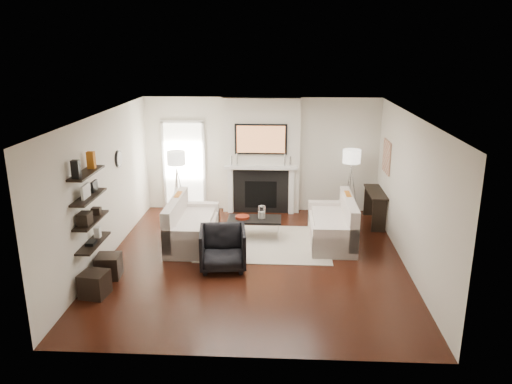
{
  "coord_description": "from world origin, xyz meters",
  "views": [
    {
      "loc": [
        0.48,
        -8.53,
        3.88
      ],
      "look_at": [
        0.0,
        0.6,
        1.15
      ],
      "focal_mm": 35.0,
      "sensor_mm": 36.0,
      "label": 1
    }
  ],
  "objects_px": {
    "armchair": "(223,246)",
    "lamp_left_shade": "(176,158)",
    "lamp_right_shade": "(352,156)",
    "coffee_table": "(254,219)",
    "ottoman_near": "(109,266)",
    "loveseat_left_base": "(193,233)",
    "loveseat_right_base": "(331,232)"
  },
  "relations": [
    {
      "from": "coffee_table",
      "to": "ottoman_near",
      "type": "distance_m",
      "value": 3.11
    },
    {
      "from": "armchair",
      "to": "coffee_table",
      "type": "bearing_deg",
      "value": 65.27
    },
    {
      "from": "armchair",
      "to": "lamp_right_shade",
      "type": "distance_m",
      "value": 3.99
    },
    {
      "from": "loveseat_left_base",
      "to": "ottoman_near",
      "type": "height_order",
      "value": "loveseat_left_base"
    },
    {
      "from": "loveseat_right_base",
      "to": "armchair",
      "type": "xyz_separation_m",
      "value": [
        -2.05,
        -1.35,
        0.2
      ]
    },
    {
      "from": "lamp_left_shade",
      "to": "lamp_right_shade",
      "type": "height_order",
      "value": "same"
    },
    {
      "from": "armchair",
      "to": "lamp_left_shade",
      "type": "xyz_separation_m",
      "value": [
        -1.31,
        2.47,
        1.04
      ]
    },
    {
      "from": "armchair",
      "to": "ottoman_near",
      "type": "relative_size",
      "value": 2.07
    },
    {
      "from": "coffee_table",
      "to": "armchair",
      "type": "xyz_separation_m",
      "value": [
        -0.48,
        -1.49,
        0.01
      ]
    },
    {
      "from": "loveseat_right_base",
      "to": "ottoman_near",
      "type": "bearing_deg",
      "value": -155.5
    },
    {
      "from": "loveseat_left_base",
      "to": "armchair",
      "type": "bearing_deg",
      "value": -56.63
    },
    {
      "from": "lamp_left_shade",
      "to": "lamp_right_shade",
      "type": "xyz_separation_m",
      "value": [
        3.9,
        0.37,
        0.0
      ]
    },
    {
      "from": "lamp_left_shade",
      "to": "ottoman_near",
      "type": "xyz_separation_m",
      "value": [
        -0.62,
        -2.94,
        -1.25
      ]
    },
    {
      "from": "lamp_right_shade",
      "to": "ottoman_near",
      "type": "xyz_separation_m",
      "value": [
        -4.52,
        -3.31,
        -1.25
      ]
    },
    {
      "from": "loveseat_left_base",
      "to": "lamp_left_shade",
      "type": "bearing_deg",
      "value": 112.82
    },
    {
      "from": "loveseat_left_base",
      "to": "armchair",
      "type": "xyz_separation_m",
      "value": [
        0.74,
        -1.12,
        0.2
      ]
    },
    {
      "from": "loveseat_left_base",
      "to": "loveseat_right_base",
      "type": "height_order",
      "value": "same"
    },
    {
      "from": "armchair",
      "to": "lamp_left_shade",
      "type": "distance_m",
      "value": 2.98
    },
    {
      "from": "loveseat_right_base",
      "to": "loveseat_left_base",
      "type": "bearing_deg",
      "value": -175.42
    },
    {
      "from": "loveseat_right_base",
      "to": "armchair",
      "type": "bearing_deg",
      "value": -146.71
    },
    {
      "from": "coffee_table",
      "to": "ottoman_near",
      "type": "xyz_separation_m",
      "value": [
        -2.41,
        -1.95,
        -0.2
      ]
    },
    {
      "from": "armchair",
      "to": "lamp_left_shade",
      "type": "bearing_deg",
      "value": 111.05
    },
    {
      "from": "loveseat_left_base",
      "to": "ottoman_near",
      "type": "relative_size",
      "value": 4.5
    },
    {
      "from": "coffee_table",
      "to": "lamp_left_shade",
      "type": "distance_m",
      "value": 2.3
    },
    {
      "from": "loveseat_right_base",
      "to": "lamp_left_shade",
      "type": "xyz_separation_m",
      "value": [
        -3.36,
        1.13,
        1.24
      ]
    },
    {
      "from": "lamp_right_shade",
      "to": "loveseat_right_base",
      "type": "bearing_deg",
      "value": -109.87
    },
    {
      "from": "loveseat_left_base",
      "to": "coffee_table",
      "type": "relative_size",
      "value": 1.64
    },
    {
      "from": "loveseat_left_base",
      "to": "ottoman_near",
      "type": "xyz_separation_m",
      "value": [
        -1.19,
        -1.59,
        -0.01
      ]
    },
    {
      "from": "loveseat_right_base",
      "to": "ottoman_near",
      "type": "height_order",
      "value": "loveseat_right_base"
    },
    {
      "from": "lamp_right_shade",
      "to": "ottoman_near",
      "type": "relative_size",
      "value": 1.0
    },
    {
      "from": "armchair",
      "to": "ottoman_near",
      "type": "height_order",
      "value": "armchair"
    },
    {
      "from": "coffee_table",
      "to": "lamp_left_shade",
      "type": "xyz_separation_m",
      "value": [
        -1.79,
        0.99,
        1.05
      ]
    }
  ]
}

